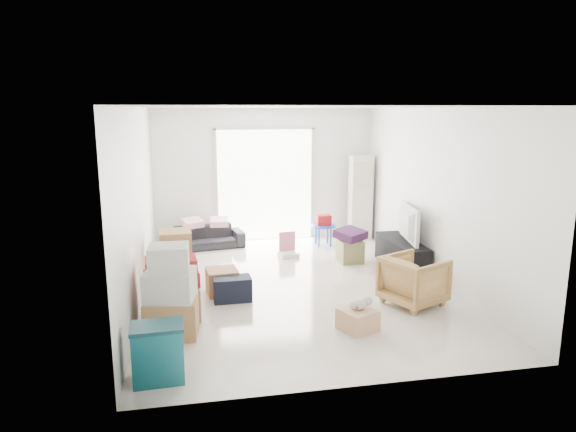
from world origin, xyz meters
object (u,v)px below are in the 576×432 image
at_px(tv_console, 402,254).
at_px(television, 403,237).
at_px(armchair, 414,278).
at_px(ottoman, 350,251).
at_px(kids_table, 323,224).
at_px(ac_tower, 360,197).
at_px(storage_bins, 158,353).
at_px(sofa, 205,233).
at_px(wood_crate, 358,320).

distance_m(tv_console, television, 0.31).
relative_size(television, armchair, 1.39).
distance_m(television, armchair, 1.70).
distance_m(armchair, ottoman, 2.12).
bearing_deg(armchair, kids_table, -17.14).
bearing_deg(armchair, ac_tower, -31.68).
height_order(tv_console, armchair, armchair).
height_order(storage_bins, ottoman, storage_bins).
height_order(tv_console, sofa, sofa).
relative_size(ac_tower, sofa, 1.18).
bearing_deg(armchair, television, -42.36).
height_order(ac_tower, ottoman, ac_tower).
relative_size(tv_console, kids_table, 2.32).
xyz_separation_m(ac_tower, storage_bins, (-3.85, -5.16, -0.58)).
height_order(armchair, storage_bins, armchair).
bearing_deg(wood_crate, tv_console, 55.83).
relative_size(ac_tower, wood_crate, 4.41).
distance_m(tv_console, storage_bins, 4.96).
bearing_deg(sofa, ac_tower, -6.73).
bearing_deg(kids_table, armchair, -82.74).
distance_m(ac_tower, sofa, 3.27).
bearing_deg(television, ac_tower, 10.75).
relative_size(storage_bins, kids_table, 0.96).
xyz_separation_m(armchair, ottoman, (-0.25, 2.09, -0.18)).
xyz_separation_m(ac_tower, wood_crate, (-1.51, -4.38, -0.74)).
distance_m(storage_bins, kids_table, 5.60).
height_order(storage_bins, wood_crate, storage_bins).
xyz_separation_m(television, ottoman, (-0.77, 0.48, -0.35)).
xyz_separation_m(tv_console, wood_crate, (-1.56, -2.29, -0.11)).
bearing_deg(kids_table, television, -60.83).
bearing_deg(sofa, storage_bins, -106.66).
distance_m(kids_table, wood_crate, 4.05).
xyz_separation_m(sofa, kids_table, (2.32, -0.25, 0.15)).
height_order(ac_tower, armchair, ac_tower).
relative_size(television, ottoman, 2.61).
distance_m(ac_tower, wood_crate, 4.70).
bearing_deg(kids_table, sofa, 173.89).
bearing_deg(kids_table, storage_bins, -121.84).
distance_m(armchair, kids_table, 3.33).
bearing_deg(ac_tower, ottoman, -114.16).
bearing_deg(television, wood_crate, 155.20).
bearing_deg(tv_console, ottoman, 148.04).
xyz_separation_m(armchair, storage_bins, (-3.38, -1.46, -0.08)).
bearing_deg(kids_table, ac_tower, 24.00).
xyz_separation_m(storage_bins, wood_crate, (2.34, 0.77, -0.17)).
bearing_deg(ottoman, television, -31.96).
xyz_separation_m(tv_console, kids_table, (-0.94, 1.69, 0.20)).
xyz_separation_m(sofa, armchair, (2.74, -3.55, 0.09)).
bearing_deg(television, kids_table, 38.54).
distance_m(television, storage_bins, 4.97).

